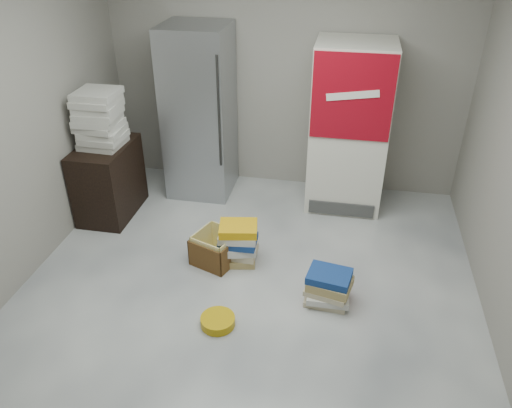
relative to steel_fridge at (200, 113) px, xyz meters
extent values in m
plane|color=silver|center=(0.90, -2.13, -0.95)|extent=(5.00, 5.00, 0.00)
cube|color=gray|center=(0.90, 0.37, 0.45)|extent=(4.00, 0.04, 2.80)
cube|color=#A2A4AA|center=(0.00, 0.00, 0.00)|extent=(0.70, 0.70, 1.90)
cylinder|color=#333333|center=(0.32, -0.36, 0.15)|extent=(0.02, 0.02, 1.19)
cube|color=silver|center=(1.65, 0.00, -0.05)|extent=(0.80, 0.70, 1.80)
cube|color=maroon|center=(1.65, -0.36, 0.40)|extent=(0.78, 0.02, 0.85)
cube|color=white|center=(1.65, -0.37, 0.43)|extent=(0.50, 0.01, 0.14)
cube|color=#3F3F3F|center=(1.65, -0.36, -0.85)|extent=(0.70, 0.02, 0.15)
cube|color=black|center=(-0.83, -0.73, -0.55)|extent=(0.50, 0.80, 0.80)
cube|color=beige|center=(-0.83, -0.72, -0.12)|extent=(0.42, 0.42, 0.06)
cube|color=beige|center=(-0.81, -0.73, -0.05)|extent=(0.41, 0.41, 0.06)
cube|color=beige|center=(-0.81, -0.72, 0.01)|extent=(0.42, 0.42, 0.06)
cube|color=beige|center=(-0.83, -0.73, 0.08)|extent=(0.42, 0.42, 0.06)
cube|color=beige|center=(-0.83, -0.74, 0.14)|extent=(0.42, 0.42, 0.06)
cube|color=beige|center=(-0.82, -0.74, 0.21)|extent=(0.42, 0.42, 0.06)
cube|color=beige|center=(-0.82, -0.72, 0.27)|extent=(0.42, 0.42, 0.06)
cube|color=beige|center=(-0.82, -0.74, 0.34)|extent=(0.40, 0.40, 0.06)
cube|color=beige|center=(-0.81, -0.72, 0.40)|extent=(0.41, 0.41, 0.06)
cube|color=tan|center=(0.71, -1.35, -0.91)|extent=(0.39, 0.33, 0.07)
cube|color=#BEB08E|center=(0.73, -1.33, -0.84)|extent=(0.35, 0.27, 0.07)
cube|color=silver|center=(0.72, -1.36, -0.77)|extent=(0.40, 0.35, 0.08)
cube|color=navy|center=(0.73, -1.36, -0.70)|extent=(0.35, 0.28, 0.06)
cube|color=silver|center=(0.73, -1.36, -0.64)|extent=(0.37, 0.31, 0.07)
cube|color=gold|center=(0.74, -1.37, -0.56)|extent=(0.39, 0.33, 0.08)
cube|color=#BEB08E|center=(1.59, -1.75, -0.92)|extent=(0.37, 0.30, 0.05)
cube|color=silver|center=(1.61, -1.77, -0.87)|extent=(0.35, 0.28, 0.06)
cube|color=#BEB08E|center=(1.60, -1.76, -0.82)|extent=(0.40, 0.35, 0.05)
cube|color=tan|center=(1.61, -1.76, -0.75)|extent=(0.40, 0.34, 0.08)
cube|color=navy|center=(1.60, -1.75, -0.68)|extent=(0.39, 0.33, 0.07)
cube|color=yellow|center=(0.52, -1.38, -0.94)|extent=(0.46, 0.46, 0.01)
cube|color=brown|center=(0.58, -1.21, -0.82)|extent=(0.36, 0.14, 0.27)
cube|color=brown|center=(0.45, -1.55, -0.82)|extent=(0.36, 0.14, 0.27)
cube|color=brown|center=(0.35, -1.31, -0.82)|extent=(0.14, 0.36, 0.27)
cube|color=brown|center=(0.69, -1.44, -0.82)|extent=(0.14, 0.36, 0.27)
cube|color=yellow|center=(0.58, -1.22, -0.80)|extent=(0.33, 0.13, 0.30)
cube|color=yellow|center=(0.46, -1.53, -0.80)|extent=(0.33, 0.13, 0.30)
cube|color=yellow|center=(0.36, -1.32, -0.80)|extent=(0.13, 0.33, 0.30)
cube|color=yellow|center=(0.67, -1.44, -0.80)|extent=(0.13, 0.33, 0.30)
cylinder|color=#BD9509|center=(0.75, -2.20, -0.91)|extent=(0.37, 0.37, 0.07)
camera|label=1|loc=(1.62, -5.07, 1.97)|focal=35.00mm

